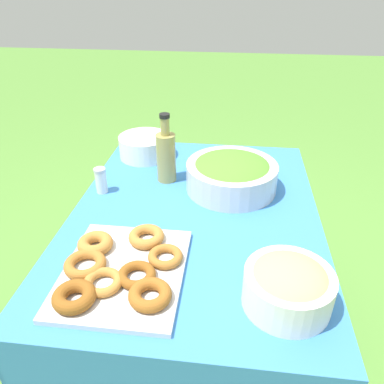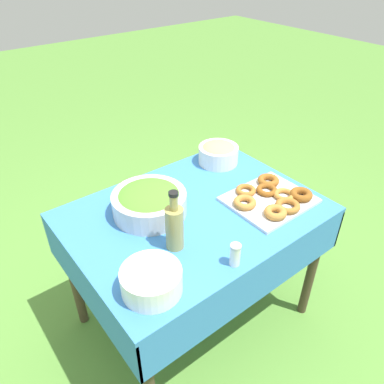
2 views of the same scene
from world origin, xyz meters
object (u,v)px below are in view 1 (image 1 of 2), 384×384
plate_stack (145,146)px  donut_platter (120,269)px  olive_oil_bottle (166,155)px  pasta_bowl (288,285)px  salad_bowl (232,174)px

plate_stack → donut_platter: bearing=7.8°
olive_oil_bottle → pasta_bowl: bearing=34.5°
plate_stack → olive_oil_bottle: size_ratio=0.82×
salad_bowl → pasta_bowl: (0.56, 0.16, -0.00)m
pasta_bowl → plate_stack: (-0.81, -0.55, -0.01)m
plate_stack → olive_oil_bottle: 0.25m
pasta_bowl → plate_stack: 0.98m
plate_stack → pasta_bowl: bearing=34.3°
salad_bowl → olive_oil_bottle: (-0.04, -0.26, 0.04)m
salad_bowl → olive_oil_bottle: olive_oil_bottle is taller
salad_bowl → olive_oil_bottle: size_ratio=1.25×
salad_bowl → plate_stack: salad_bowl is taller
olive_oil_bottle → plate_stack: bearing=-146.1°
pasta_bowl → olive_oil_bottle: (-0.60, -0.42, 0.05)m
donut_platter → plate_stack: plate_stack is taller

